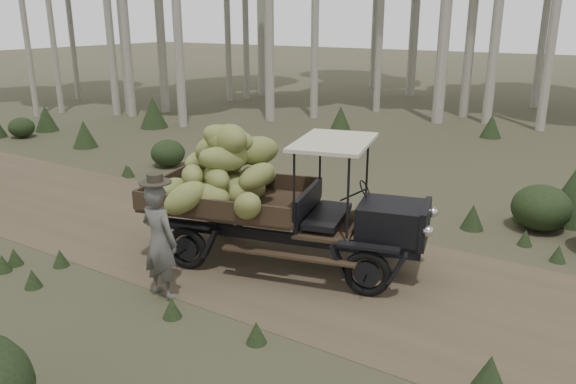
# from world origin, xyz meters

# --- Properties ---
(ground) EXTENTS (120.00, 120.00, 0.00)m
(ground) POSITION_xyz_m (0.00, 0.00, 0.00)
(ground) COLOR #473D2B
(ground) RESTS_ON ground
(dirt_track) EXTENTS (70.00, 4.00, 0.01)m
(dirt_track) POSITION_xyz_m (0.00, 0.00, 0.00)
(dirt_track) COLOR brown
(dirt_track) RESTS_ON ground
(banana_truck) EXTENTS (4.90, 2.93, 2.41)m
(banana_truck) POSITION_xyz_m (1.40, -0.20, 1.39)
(banana_truck) COLOR black
(banana_truck) RESTS_ON ground
(farmer) EXTENTS (0.65, 0.48, 1.88)m
(farmer) POSITION_xyz_m (1.08, -2.01, 0.89)
(farmer) COLOR #55534E
(farmer) RESTS_ON ground
(undergrowth) EXTENTS (24.72, 22.28, 1.32)m
(undergrowth) POSITION_xyz_m (0.89, 0.06, 0.51)
(undergrowth) COLOR #233319
(undergrowth) RESTS_ON ground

